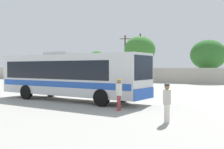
% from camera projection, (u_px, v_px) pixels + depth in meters
% --- Properties ---
extents(ground_plane, '(300.00, 300.00, 0.00)m').
position_uv_depth(ground_plane, '(121.00, 89.00, 29.97)').
color(ground_plane, '#A3A099').
extents(perimeter_wall, '(80.00, 0.30, 2.21)m').
position_uv_depth(perimeter_wall, '(157.00, 75.00, 41.80)').
color(perimeter_wall, '#B2AD9E').
rests_on(perimeter_wall, ground_plane).
extents(coach_bus_silver_blue, '(11.81, 4.11, 3.44)m').
position_uv_depth(coach_bus_silver_blue, '(69.00, 74.00, 19.71)').
color(coach_bus_silver_blue, silver).
rests_on(coach_bus_silver_blue, ground_plane).
extents(attendant_by_bus_door, '(0.37, 0.37, 1.72)m').
position_uv_depth(attendant_by_bus_door, '(119.00, 93.00, 15.07)').
color(attendant_by_bus_door, '#99383D').
rests_on(attendant_by_bus_door, ground_plane).
extents(passenger_waiting_on_apron, '(0.46, 0.46, 1.65)m').
position_uv_depth(passenger_waiting_on_apron, '(167.00, 101.00, 11.76)').
color(passenger_waiting_on_apron, silver).
rests_on(passenger_waiting_on_apron, ground_plane).
extents(parked_car_leftmost_silver, '(4.29, 2.27, 1.53)m').
position_uv_depth(parked_car_leftmost_silver, '(83.00, 77.00, 42.05)').
color(parked_car_leftmost_silver, '#B7BABF').
rests_on(parked_car_leftmost_silver, ground_plane).
extents(parked_car_second_red, '(4.28, 2.17, 1.45)m').
position_uv_depth(parked_car_second_red, '(116.00, 78.00, 39.44)').
color(parked_car_second_red, red).
rests_on(parked_car_second_red, ground_plane).
extents(utility_pole_near, '(1.76, 0.61, 7.75)m').
position_uv_depth(utility_pole_near, '(125.00, 57.00, 47.88)').
color(utility_pole_near, '#4C3823').
rests_on(utility_pole_near, ground_plane).
extents(utility_pole_far, '(1.80, 0.25, 7.87)m').
position_uv_depth(utility_pole_far, '(140.00, 56.00, 46.43)').
color(utility_pole_far, '#4C3823').
rests_on(utility_pole_far, ground_plane).
extents(roadside_tree_left, '(3.22, 3.22, 5.34)m').
position_uv_depth(roadside_tree_left, '(97.00, 58.00, 52.49)').
color(roadside_tree_left, brown).
rests_on(roadside_tree_left, ground_plane).
extents(roadside_tree_midleft, '(5.09, 5.09, 7.37)m').
position_uv_depth(roadside_tree_midleft, '(140.00, 50.00, 45.88)').
color(roadside_tree_midleft, brown).
rests_on(roadside_tree_midleft, ground_plane).
extents(roadside_tree_midright, '(5.23, 5.23, 6.39)m').
position_uv_depth(roadside_tree_midright, '(208.00, 55.00, 41.54)').
color(roadside_tree_midright, brown).
rests_on(roadside_tree_midright, ground_plane).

